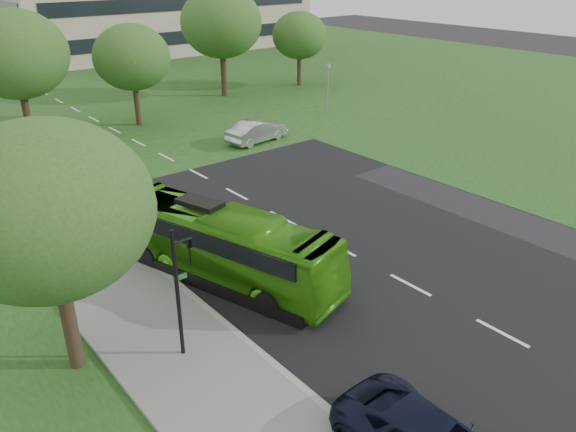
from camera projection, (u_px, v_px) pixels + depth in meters
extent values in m
plane|color=black|center=(373.00, 266.00, 23.37)|extent=(160.00, 160.00, 0.00)
cube|color=black|center=(152.00, 150.00, 37.44)|extent=(14.00, 120.00, 0.01)
cube|color=black|center=(198.00, 174.00, 33.22)|extent=(80.00, 12.00, 0.01)
cube|color=silver|center=(190.00, 169.00, 33.92)|extent=(0.15, 90.00, 0.01)
cube|color=gray|center=(330.00, 412.00, 15.75)|extent=(0.25, 60.00, 0.15)
cube|color=#1C4918|center=(35.00, 88.00, 55.03)|extent=(120.00, 60.00, 0.01)
cylinder|color=black|center=(28.00, 120.00, 38.04)|extent=(0.49, 0.49, 3.29)
ellipsoid|color=#2C541C|center=(15.00, 54.00, 36.21)|extent=(6.77, 6.77, 5.75)
cylinder|color=black|center=(137.00, 107.00, 42.40)|extent=(0.42, 0.42, 2.82)
ellipsoid|color=#2C541C|center=(132.00, 57.00, 40.87)|extent=(5.60, 5.60, 4.76)
cylinder|color=black|center=(224.00, 76.00, 51.35)|extent=(0.54, 0.54, 3.58)
ellipsoid|color=#2C541C|center=(221.00, 23.00, 49.39)|extent=(7.19, 7.19, 6.12)
cylinder|color=black|center=(299.00, 72.00, 55.80)|extent=(0.40, 0.40, 2.69)
ellipsoid|color=#2C541C|center=(299.00, 35.00, 54.35)|extent=(5.30, 5.30, 4.50)
cylinder|color=black|center=(70.00, 326.00, 17.06)|extent=(0.45, 0.45, 2.99)
ellipsoid|color=#2C541C|center=(47.00, 209.00, 15.43)|extent=(5.94, 5.94, 5.05)
imported|color=#3E9614|center=(222.00, 244.00, 22.01)|extent=(5.27, 10.57, 2.87)
imported|color=#BABABF|center=(257.00, 131.00, 38.77)|extent=(4.83, 2.28, 1.53)
cylinder|color=black|center=(178.00, 297.00, 17.12)|extent=(0.13, 0.13, 4.53)
cylinder|color=black|center=(182.00, 241.00, 16.54)|extent=(0.63, 0.07, 0.07)
imported|color=black|center=(190.00, 252.00, 16.86)|extent=(0.15, 0.18, 0.91)
cube|color=#195926|center=(180.00, 277.00, 16.93)|extent=(0.45, 0.04, 0.16)
cylinder|color=gray|center=(328.00, 90.00, 45.66)|extent=(0.11, 0.11, 3.69)
cube|color=gray|center=(328.00, 66.00, 44.84)|extent=(0.39, 0.36, 0.28)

